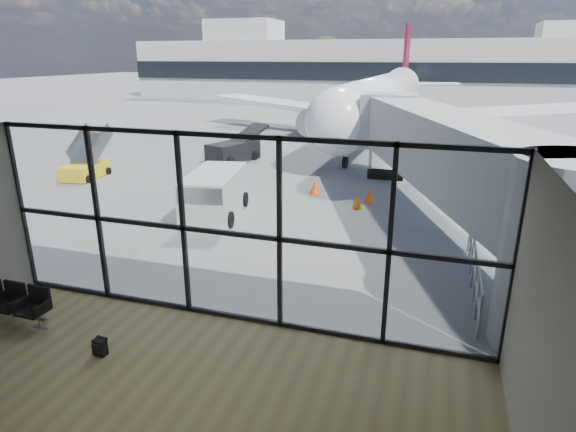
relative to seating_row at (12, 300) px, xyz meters
The scene contains 21 objects.
ground 41.97m from the seating_row, 83.16° to the left, with size 220.00×220.00×0.00m, color slate.
lounge_shell 6.27m from the seating_row, 32.04° to the right, with size 12.02×8.01×4.51m.
glass_curtain_wall 5.55m from the seating_row, 18.49° to the left, with size 12.10×0.12×4.50m.
jet_bridge 13.40m from the seating_row, 41.46° to the left, with size 8.00×16.50×4.33m.
apron_railing 11.80m from the seating_row, 26.01° to the left, with size 0.06×5.46×1.11m.
far_terminal 63.90m from the seating_row, 86.03° to the left, with size 80.00×12.20×11.00m.
tree_0 83.93m from the seating_row, 118.50° to the left, with size 4.95×4.95×7.12m.
tree_1 81.28m from the seating_row, 114.77° to the left, with size 5.61×5.61×8.07m.
tree_2 78.99m from the seating_row, 110.81° to the left, with size 6.27×6.27×9.03m.
tree_3 77.00m from the seating_row, 106.63° to the left, with size 4.95×4.95×7.12m.
tree_4 75.54m from the seating_row, 102.25° to the left, with size 5.61×5.61×8.07m.
tree_5 74.54m from the seating_row, 97.73° to the left, with size 6.27×6.27×9.03m.
seating_row is the anchor object (origin of this frame).
backpack 3.00m from the seating_row, 11.52° to the right, with size 0.29×0.27×0.41m.
airliner 32.68m from the seating_row, 81.60° to the left, with size 30.67×35.49×9.14m.
service_van 8.72m from the seating_row, 82.29° to the left, with size 2.54×4.31×1.76m.
belt_loader 18.74m from the seating_row, 97.12° to the left, with size 2.80×4.52×1.97m.
mobile_stairs 14.73m from the seating_row, 122.86° to the left, with size 1.83×3.12×2.10m.
traffic_cone_a 13.03m from the seating_row, 60.85° to the left, with size 0.42×0.42×0.60m.
traffic_cone_b 13.60m from the seating_row, 72.37° to the left, with size 0.48×0.48×0.68m.
traffic_cone_c 14.09m from the seating_row, 61.55° to the left, with size 0.44×0.44×0.63m.
Camera 1 is at (4.37, -9.43, 6.08)m, focal length 30.00 mm.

